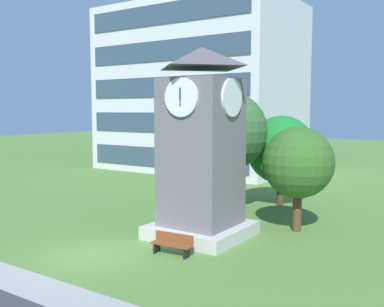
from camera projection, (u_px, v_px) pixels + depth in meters
The scene contains 8 objects.
ground_plane at pixel (86, 256), 18.13m from camera, with size 160.00×160.00×0.00m, color #567F38.
kerb_strip at pixel (18, 280), 15.50m from camera, with size 120.00×1.60×0.01m, color #9E9E99.
office_building at pixel (200, 89), 44.53m from camera, with size 18.58×12.05×16.00m.
clock_tower at pixel (201, 155), 20.56m from camera, with size 4.16×4.16×8.80m.
park_bench at pixel (172, 244), 18.21m from camera, with size 1.83×0.63×0.88m.
tree_streetside at pixel (298, 163), 21.50m from camera, with size 3.48×3.48×5.14m.
tree_by_building at pixel (281, 150), 27.47m from camera, with size 4.24×4.24×5.61m.
tree_near_tower at pixel (228, 131), 25.54m from camera, with size 4.50×4.50×7.00m.
Camera 1 is at (13.41, -12.23, 5.96)m, focal length 41.45 mm.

